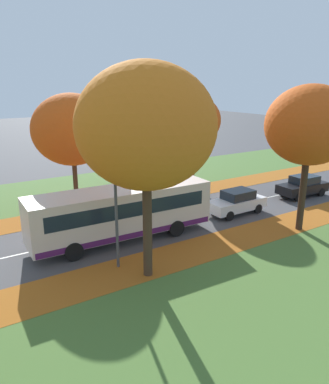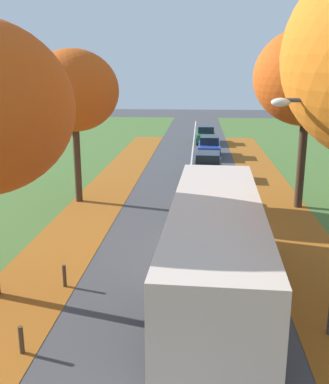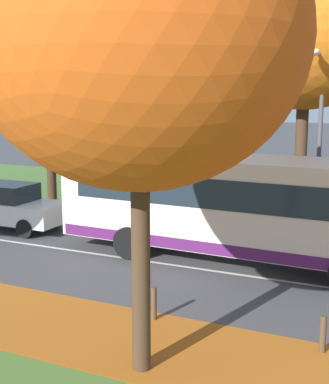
{
  "view_description": "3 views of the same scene",
  "coord_description": "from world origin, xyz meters",
  "px_view_note": "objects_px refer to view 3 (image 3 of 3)",
  "views": [
    {
      "loc": [
        19.07,
        1.32,
        8.65
      ],
      "look_at": [
        1.07,
        12.8,
        2.34
      ],
      "focal_mm": 35.0,
      "sensor_mm": 36.0,
      "label": 1
    },
    {
      "loc": [
        0.59,
        -2.22,
        6.51
      ],
      "look_at": [
        -0.67,
        13.78,
        2.21
      ],
      "focal_mm": 42.0,
      "sensor_mm": 36.0,
      "label": 2
    },
    {
      "loc": [
        -13.1,
        5.63,
        4.7
      ],
      "look_at": [
        -0.13,
        11.66,
        2.09
      ],
      "focal_mm": 50.0,
      "sensor_mm": 36.0,
      "label": 3
    }
  ],
  "objects_px": {
    "streetlamp_right": "(319,127)",
    "tree_right_near": "(306,28)",
    "bollard_third": "(323,334)",
    "bollard_fourth": "(154,303)",
    "car_white_lead": "(9,206)",
    "tree_right_mid": "(47,56)",
    "bus": "(239,203)",
    "tree_left_near": "(139,38)"
  },
  "relations": [
    {
      "from": "tree_right_mid",
      "to": "streetlamp_right",
      "type": "relative_size",
      "value": 1.43
    },
    {
      "from": "tree_right_near",
      "to": "car_white_lead",
      "type": "bearing_deg",
      "value": 113.76
    },
    {
      "from": "tree_left_near",
      "to": "tree_right_near",
      "type": "relative_size",
      "value": 0.84
    },
    {
      "from": "car_white_lead",
      "to": "streetlamp_right",
      "type": "bearing_deg",
      "value": -77.1
    },
    {
      "from": "bollard_third",
      "to": "bollard_fourth",
      "type": "height_order",
      "value": "bollard_fourth"
    },
    {
      "from": "tree_right_near",
      "to": "tree_right_mid",
      "type": "bearing_deg",
      "value": 89.52
    },
    {
      "from": "tree_right_mid",
      "to": "tree_left_near",
      "type": "bearing_deg",
      "value": -137.55
    },
    {
      "from": "tree_left_near",
      "to": "streetlamp_right",
      "type": "xyz_separation_m",
      "value": [
        9.14,
        -1.36,
        -1.83
      ]
    },
    {
      "from": "bollard_fourth",
      "to": "bus",
      "type": "distance_m",
      "value": 4.85
    },
    {
      "from": "streetlamp_right",
      "to": "car_white_lead",
      "type": "bearing_deg",
      "value": 102.9
    },
    {
      "from": "bollard_third",
      "to": "streetlamp_right",
      "type": "bearing_deg",
      "value": 10.98
    },
    {
      "from": "bus",
      "to": "car_white_lead",
      "type": "distance_m",
      "value": 8.55
    },
    {
      "from": "tree_right_near",
      "to": "streetlamp_right",
      "type": "distance_m",
      "value": 3.68
    },
    {
      "from": "tree_right_mid",
      "to": "bollard_third",
      "type": "bearing_deg",
      "value": -125.29
    },
    {
      "from": "streetlamp_right",
      "to": "tree_right_mid",
      "type": "bearing_deg",
      "value": 80.71
    },
    {
      "from": "bus",
      "to": "car_white_lead",
      "type": "xyz_separation_m",
      "value": [
        0.23,
        8.5,
        -0.89
      ]
    },
    {
      "from": "car_white_lead",
      "to": "tree_right_mid",
      "type": "bearing_deg",
      "value": 16.67
    },
    {
      "from": "bus",
      "to": "tree_left_near",
      "type": "bearing_deg",
      "value": -177.28
    },
    {
      "from": "bollard_fourth",
      "to": "streetlamp_right",
      "type": "bearing_deg",
      "value": -15.99
    },
    {
      "from": "tree_left_near",
      "to": "car_white_lead",
      "type": "bearing_deg",
      "value": 52.31
    },
    {
      "from": "bollard_fourth",
      "to": "streetlamp_right",
      "type": "distance_m",
      "value": 8.22
    },
    {
      "from": "tree_left_near",
      "to": "tree_right_mid",
      "type": "relative_size",
      "value": 0.93
    },
    {
      "from": "bollard_fourth",
      "to": "car_white_lead",
      "type": "relative_size",
      "value": 0.17
    },
    {
      "from": "tree_right_mid",
      "to": "bus",
      "type": "height_order",
      "value": "tree_right_mid"
    },
    {
      "from": "bus",
      "to": "car_white_lead",
      "type": "bearing_deg",
      "value": 88.43
    },
    {
      "from": "tree_left_near",
      "to": "streetlamp_right",
      "type": "height_order",
      "value": "tree_left_near"
    },
    {
      "from": "tree_right_mid",
      "to": "tree_right_near",
      "type": "bearing_deg",
      "value": -90.48
    },
    {
      "from": "streetlamp_right",
      "to": "car_white_lead",
      "type": "xyz_separation_m",
      "value": [
        -2.33,
        10.17,
        -2.92
      ]
    },
    {
      "from": "streetlamp_right",
      "to": "bollard_third",
      "type": "bearing_deg",
      "value": -169.02
    },
    {
      "from": "streetlamp_right",
      "to": "tree_right_near",
      "type": "bearing_deg",
      "value": 25.1
    },
    {
      "from": "tree_right_near",
      "to": "bollard_fourth",
      "type": "xyz_separation_m",
      "value": [
        -8.99,
        1.23,
        -6.49
      ]
    },
    {
      "from": "tree_left_near",
      "to": "tree_right_mid",
      "type": "bearing_deg",
      "value": 42.45
    },
    {
      "from": "tree_right_near",
      "to": "streetlamp_right",
      "type": "bearing_deg",
      "value": -154.9
    },
    {
      "from": "bollard_third",
      "to": "car_white_lead",
      "type": "bearing_deg",
      "value": 67.13
    },
    {
      "from": "bus",
      "to": "tree_right_near",
      "type": "bearing_deg",
      "value": -10.89
    },
    {
      "from": "tree_right_near",
      "to": "bollard_third",
      "type": "distance_m",
      "value": 11.31
    },
    {
      "from": "bollard_third",
      "to": "tree_right_mid",
      "type": "bearing_deg",
      "value": 54.71
    },
    {
      "from": "streetlamp_right",
      "to": "bus",
      "type": "xyz_separation_m",
      "value": [
        -2.56,
        1.67,
        -2.04
      ]
    },
    {
      "from": "tree_right_mid",
      "to": "car_white_lead",
      "type": "bearing_deg",
      "value": -163.33
    },
    {
      "from": "tree_left_near",
      "to": "car_white_lead",
      "type": "xyz_separation_m",
      "value": [
        6.81,
        8.82,
        -4.75
      ]
    },
    {
      "from": "bollard_third",
      "to": "streetlamp_right",
      "type": "height_order",
      "value": "streetlamp_right"
    },
    {
      "from": "tree_right_mid",
      "to": "bus",
      "type": "xyz_separation_m",
      "value": [
        -4.43,
        -9.76,
        -4.58
      ]
    }
  ]
}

